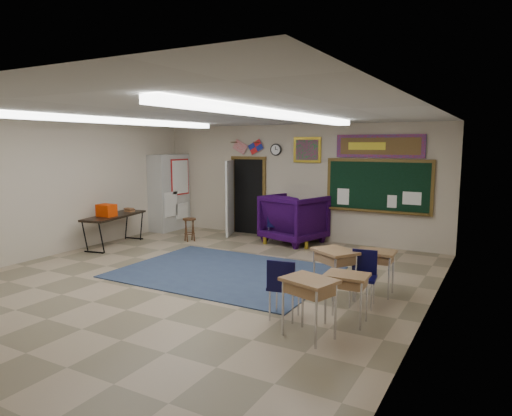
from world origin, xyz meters
The scene contains 24 objects.
floor centered at (0.00, 0.00, 0.00)m, with size 9.00×9.00×0.00m, color gray.
back_wall centered at (0.00, 4.50, 1.50)m, with size 8.00×0.04×3.00m, color #BBAF98.
left_wall centered at (-4.00, 0.00, 1.50)m, with size 0.04×9.00×3.00m, color #BBAF98.
right_wall centered at (4.00, 0.00, 1.50)m, with size 0.04×9.00×3.00m, color #BBAF98.
ceiling centered at (0.00, 0.00, 3.00)m, with size 8.00×9.00×0.04m, color beige.
area_rug centered at (0.20, 0.80, 0.01)m, with size 4.00×3.00×0.02m, color #2E3E58.
fluorescent_strips centered at (0.00, 0.00, 2.94)m, with size 3.86×6.00×0.10m, color white, non-canonical shape.
doorway centered at (-1.50, 4.35, 1.06)m, with size 1.10×0.89×2.16m.
chalkboard centered at (2.20, 4.46, 1.46)m, with size 2.55×0.14×1.30m.
bulletin_board centered at (2.20, 4.47, 2.45)m, with size 2.10×0.05×0.55m.
framed_art_print centered at (0.35, 4.47, 2.35)m, with size 0.75×0.05×0.65m.
wall_clock centered at (-0.55, 4.47, 2.35)m, with size 0.32×0.05×0.32m.
wall_flags centered at (-1.40, 4.44, 2.48)m, with size 1.16×0.06×0.70m, color red, non-canonical shape.
storage_cabinet centered at (-3.71, 3.85, 1.10)m, with size 0.59×1.25×2.20m.
wingback_armchair centered at (0.22, 3.99, 0.62)m, with size 1.33×1.37×1.24m, color #1C042F.
student_chair_reading centered at (-0.16, 3.76, 0.42)m, with size 0.42×0.42×0.84m, color black, non-canonical shape.
student_chair_desk_a centered at (2.23, -0.77, 0.45)m, with size 0.45×0.45×0.89m, color black, non-canonical shape.
student_chair_desk_b centered at (3.07, 0.26, 0.43)m, with size 0.43×0.43×0.86m, color black, non-canonical shape.
student_desk_front_left centered at (2.58, 0.37, 0.46)m, with size 0.85×0.80×0.81m.
student_desk_front_right centered at (3.10, 0.93, 0.42)m, with size 0.64×0.49×0.74m.
student_desk_back_left centered at (2.80, -1.22, 0.44)m, with size 0.77×0.66×0.79m.
student_desk_back_right centered at (3.07, -0.50, 0.40)m, with size 0.61×0.47×0.71m.
folding_table centered at (-3.50, 1.48, 0.42)m, with size 0.96×1.95×1.06m.
wooden_stool centered at (-2.20, 2.81, 0.31)m, with size 0.34×0.34×0.60m.
Camera 1 is at (4.95, -6.49, 2.50)m, focal length 32.00 mm.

